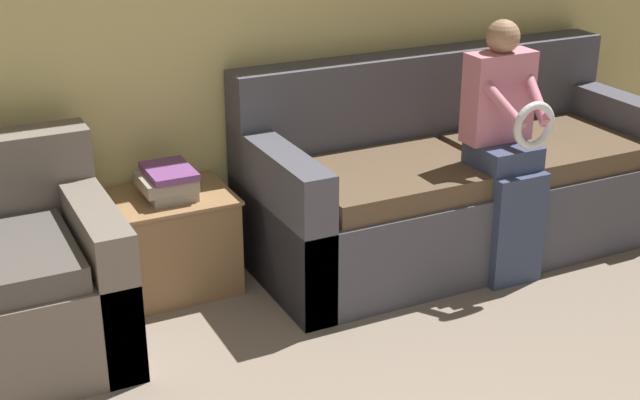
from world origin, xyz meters
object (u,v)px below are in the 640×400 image
Objects in this scene: book_stack at (167,182)px; couch_main at (453,183)px; side_shelf at (171,241)px; child_left_seated at (507,144)px.

couch_main is at bearing -6.39° from book_stack.
child_left_seated is at bearing -20.20° from side_shelf.
couch_main is 1.75× the size of child_left_seated.
child_left_seated is (0.02, -0.37, 0.32)m from couch_main.
child_left_seated is at bearing -19.88° from book_stack.
book_stack is at bearing -91.65° from side_shelf.
book_stack is (-1.48, 0.54, -0.12)m from child_left_seated.
couch_main is 1.47m from side_shelf.
side_shelf is (-1.46, 0.17, -0.10)m from couch_main.
child_left_seated reaches higher than book_stack.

